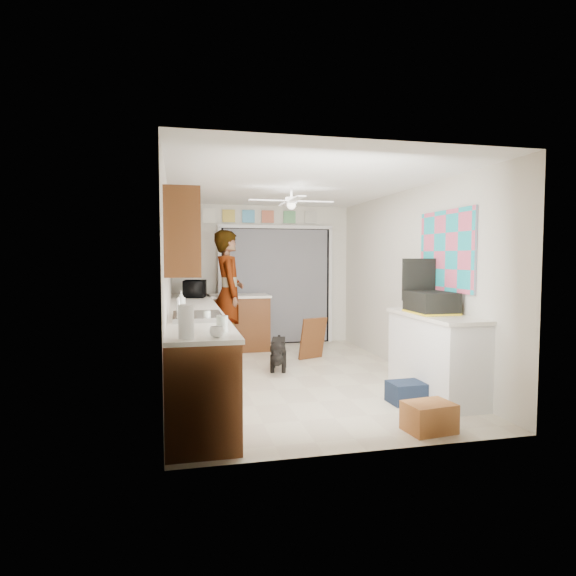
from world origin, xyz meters
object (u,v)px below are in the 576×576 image
suitcase (431,303)px  navy_crate (406,393)px  cardboard_box (429,417)px  man (229,293)px  microwave (195,289)px  paper_towel_roll (186,322)px  cup (217,332)px  dog (278,353)px  soap_bottle (181,303)px

suitcase → navy_crate: suitcase is taller
cardboard_box → man: 4.10m
microwave → man: (0.52, -0.12, -0.07)m
paper_towel_roll → suitcase: bearing=22.2°
paper_towel_roll → man: bearing=79.3°
cup → suitcase: size_ratio=0.20×
navy_crate → dog: size_ratio=0.59×
soap_bottle → suitcase: bearing=-7.5°
suitcase → cup: bearing=-154.5°
microwave → navy_crate: (2.14, -3.04, -0.96)m
navy_crate → man: man is taller
soap_bottle → cardboard_box: size_ratio=0.67×
soap_bottle → cardboard_box: 2.77m
microwave → paper_towel_roll: (-0.20, -3.92, -0.00)m
soap_bottle → dog: 1.96m
paper_towel_roll → cardboard_box: paper_towel_roll is taller
cup → paper_towel_roll: paper_towel_roll is taller
cup → man: man is taller
suitcase → navy_crate: (-0.41, -0.24, -0.95)m
soap_bottle → paper_towel_roll: 1.49m
paper_towel_roll → navy_crate: paper_towel_roll is taller
microwave → cardboard_box: microwave is taller
paper_towel_roll → suitcase: paper_towel_roll is taller
paper_towel_roll → navy_crate: (2.34, 0.88, -0.96)m
cup → navy_crate: 2.44m
microwave → suitcase: (2.55, -2.80, -0.01)m
microwave → cardboard_box: 4.44m
cardboard_box → soap_bottle: bearing=146.5°
soap_bottle → suitcase: soap_bottle is taller
man → dog: (0.57, -1.13, -0.75)m
cup → cardboard_box: cup is taller
cardboard_box → man: size_ratio=0.21×
dog → paper_towel_roll: bearing=-102.0°
suitcase → man: size_ratio=0.28×
paper_towel_roll → dog: bearing=64.2°
soap_bottle → man: bearing=72.0°
paper_towel_roll → suitcase: size_ratio=0.47×
soap_bottle → navy_crate: size_ratio=0.76×
paper_towel_roll → navy_crate: size_ratio=0.72×
dog → microwave: bearing=144.8°
suitcase → dog: size_ratio=0.91×
microwave → cup: microwave is taller
cardboard_box → microwave: bearing=116.7°
suitcase → man: (-2.02, 2.68, -0.06)m
cup → dog: (1.05, 2.67, -0.74)m
cup → suitcase: (2.51, 1.12, 0.08)m
microwave → cup: (0.04, -3.92, -0.09)m
soap_bottle → man: 2.43m
microwave → dog: size_ratio=0.78×
microwave → man: man is taller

